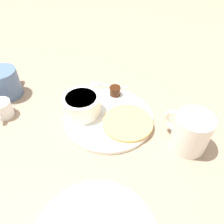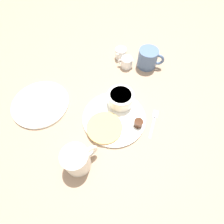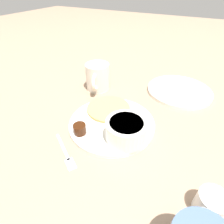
{
  "view_description": "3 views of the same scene",
  "coord_description": "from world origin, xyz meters",
  "px_view_note": "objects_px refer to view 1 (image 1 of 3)",
  "views": [
    {
      "loc": [
        0.16,
        0.42,
        0.46
      ],
      "look_at": [
        -0.01,
        0.01,
        0.03
      ],
      "focal_mm": 35.0,
      "sensor_mm": 36.0,
      "label": 1
    },
    {
      "loc": [
        -0.34,
        0.09,
        0.63
      ],
      "look_at": [
        0.0,
        0.01,
        0.05
      ],
      "focal_mm": 28.0,
      "sensor_mm": 36.0,
      "label": 2
    },
    {
      "loc": [
        0.19,
        -0.35,
        0.36
      ],
      "look_at": [
        0.0,
        -0.0,
        0.05
      ],
      "focal_mm": 28.0,
      "sensor_mm": 36.0,
      "label": 3
    }
  ],
  "objects_px": {
    "plate": "(109,117)",
    "coffee_mug": "(190,132)",
    "bowl": "(82,104)",
    "creamer_pitcher_near": "(2,109)",
    "second_mug": "(5,83)",
    "fork": "(104,85)"
  },
  "relations": [
    {
      "from": "plate",
      "to": "coffee_mug",
      "type": "distance_m",
      "value": 0.23
    },
    {
      "from": "bowl",
      "to": "plate",
      "type": "bearing_deg",
      "value": 145.97
    },
    {
      "from": "creamer_pitcher_near",
      "to": "second_mug",
      "type": "xyz_separation_m",
      "value": [
        -0.02,
        -0.1,
        0.02
      ]
    },
    {
      "from": "plate",
      "to": "second_mug",
      "type": "relative_size",
      "value": 2.13
    },
    {
      "from": "bowl",
      "to": "fork",
      "type": "xyz_separation_m",
      "value": [
        -0.11,
        -0.11,
        -0.04
      ]
    },
    {
      "from": "coffee_mug",
      "to": "second_mug",
      "type": "distance_m",
      "value": 0.57
    },
    {
      "from": "bowl",
      "to": "creamer_pitcher_near",
      "type": "height_order",
      "value": "bowl"
    },
    {
      "from": "fork",
      "to": "second_mug",
      "type": "bearing_deg",
      "value": -14.36
    },
    {
      "from": "coffee_mug",
      "to": "fork",
      "type": "bearing_deg",
      "value": -72.5
    },
    {
      "from": "bowl",
      "to": "coffee_mug",
      "type": "xyz_separation_m",
      "value": [
        -0.21,
        0.21,
        0.01
      ]
    },
    {
      "from": "bowl",
      "to": "second_mug",
      "type": "xyz_separation_m",
      "value": [
        0.2,
        -0.19,
        0.0
      ]
    },
    {
      "from": "plate",
      "to": "creamer_pitcher_near",
      "type": "height_order",
      "value": "creamer_pitcher_near"
    },
    {
      "from": "plate",
      "to": "creamer_pitcher_near",
      "type": "bearing_deg",
      "value": -25.63
    },
    {
      "from": "bowl",
      "to": "second_mug",
      "type": "height_order",
      "value": "second_mug"
    },
    {
      "from": "coffee_mug",
      "to": "fork",
      "type": "xyz_separation_m",
      "value": [
        0.1,
        -0.32,
        -0.05
      ]
    },
    {
      "from": "plate",
      "to": "fork",
      "type": "xyz_separation_m",
      "value": [
        -0.05,
        -0.16,
        -0.0
      ]
    },
    {
      "from": "coffee_mug",
      "to": "creamer_pitcher_near",
      "type": "relative_size",
      "value": 1.63
    },
    {
      "from": "coffee_mug",
      "to": "creamer_pitcher_near",
      "type": "distance_m",
      "value": 0.52
    },
    {
      "from": "bowl",
      "to": "fork",
      "type": "relative_size",
      "value": 0.9
    },
    {
      "from": "coffee_mug",
      "to": "second_mug",
      "type": "relative_size",
      "value": 1.02
    },
    {
      "from": "bowl",
      "to": "second_mug",
      "type": "distance_m",
      "value": 0.27
    },
    {
      "from": "creamer_pitcher_near",
      "to": "fork",
      "type": "relative_size",
      "value": 0.64
    }
  ]
}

